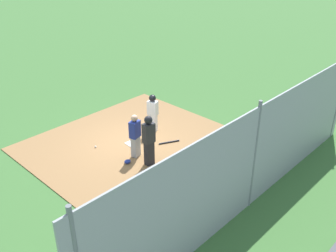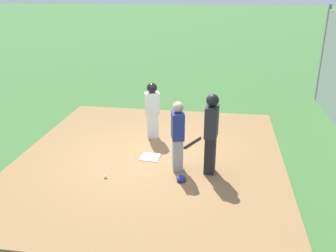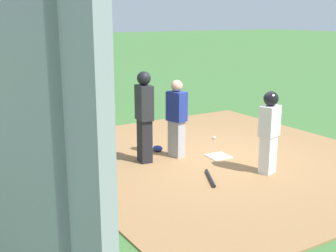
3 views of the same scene
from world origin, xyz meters
name	(u,v)px [view 3 (image 3 of 3)]	position (x,y,z in m)	size (l,w,h in m)	color
ground_plane	(218,158)	(0.00, 0.00, 0.00)	(140.00, 140.00, 0.00)	#3D6B33
dirt_infield	(218,157)	(0.00, 0.00, 0.01)	(7.20, 6.40, 0.03)	olive
home_plate	(218,156)	(0.00, 0.00, 0.04)	(0.44, 0.44, 0.02)	white
catcher	(177,117)	(-0.48, -0.73, 0.87)	(0.43, 0.34, 1.61)	#9E9EA3
umpire	(144,115)	(-0.52, -1.46, 1.00)	(0.41, 0.30, 1.83)	black
runner	(269,128)	(1.25, 0.18, 0.90)	(0.36, 0.44, 1.55)	silver
baseball_bat	(210,178)	(0.99, -0.96, 0.06)	(0.06, 0.06, 0.81)	black
catcher_mask	(158,148)	(-1.01, -0.88, 0.09)	(0.24, 0.20, 0.12)	navy
baseball	(214,138)	(-1.14, 0.76, 0.07)	(0.07, 0.07, 0.07)	white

